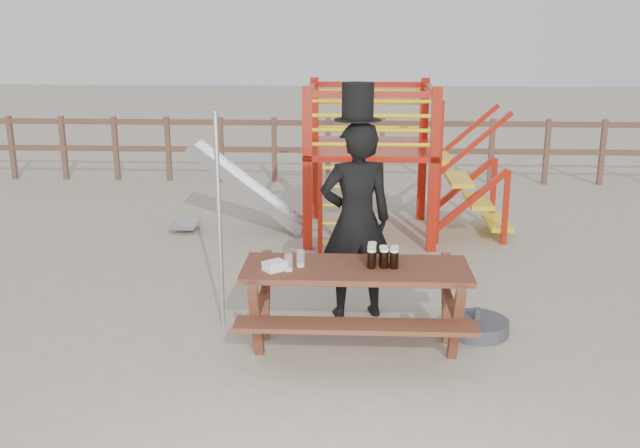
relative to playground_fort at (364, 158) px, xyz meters
The scene contains 10 objects.
ground 3.74m from the playground_fort, 91.99° to the right, with size 60.00×60.00×0.00m, color tan.
back_fence 3.44m from the playground_fort, 92.08° to the left, with size 15.09×0.09×1.20m.
playground_fort is the anchor object (origin of this frame).
picnic_table 3.78m from the playground_fort, 91.51° to the right, with size 1.99×1.38×0.77m.
man_with_hat 2.96m from the playground_fort, 91.97° to the right, with size 0.80×0.62×2.31m.
metal_pole 3.59m from the playground_fort, 112.57° to the right, with size 0.05×0.05×2.07m, color #B2B2B7.
parasol_base 3.67m from the playground_fort, 72.68° to the right, with size 0.60×0.60×0.25m.
paper_bag 3.95m from the playground_fort, 101.70° to the right, with size 0.18×0.14×0.08m, color white.
stout_pints 3.70m from the playground_fort, 88.07° to the right, with size 0.28×0.28×0.17m.
empty_glasses 3.87m from the playground_fort, 99.42° to the right, with size 0.17×0.19×0.15m.
Camera 1 is at (0.00, -6.08, 2.79)m, focal length 40.00 mm.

